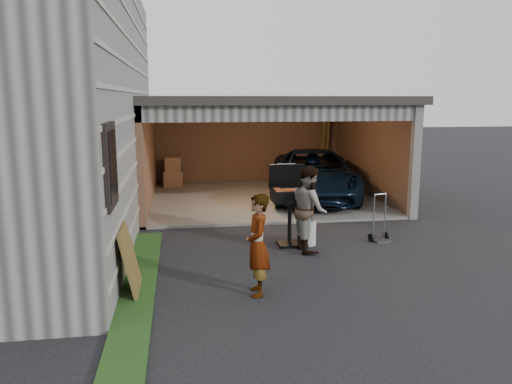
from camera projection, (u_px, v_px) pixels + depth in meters
ground at (284, 280)px, 7.94m from camera, size 80.00×80.00×0.00m
groundcover_strip at (134, 314)px, 6.62m from camera, size 0.50×8.00×0.06m
garage at (261, 133)px, 14.31m from camera, size 6.80×6.30×2.90m
minivan at (314, 176)px, 14.15m from camera, size 3.09×5.18×1.35m
woman at (258, 245)px, 7.24m from camera, size 0.38×0.56×1.51m
man at (309, 209)px, 9.36m from camera, size 0.64×0.81×1.62m
bbq_grill at (289, 198)px, 9.69m from camera, size 0.71×0.62×1.58m
propane_tank at (308, 233)px, 9.82m from camera, size 0.40×0.40×0.47m
plywood_panel at (131, 261)px, 7.31m from camera, size 0.25×0.91×1.00m
hand_truck at (380, 232)px, 10.08m from camera, size 0.43×0.37×0.99m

